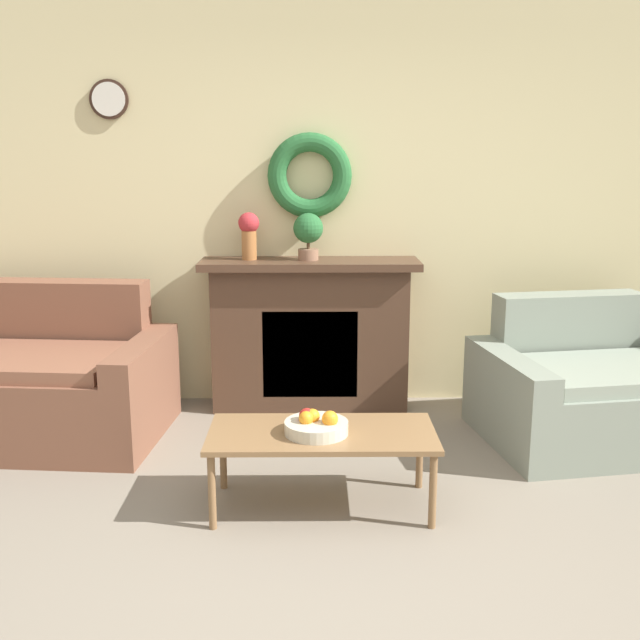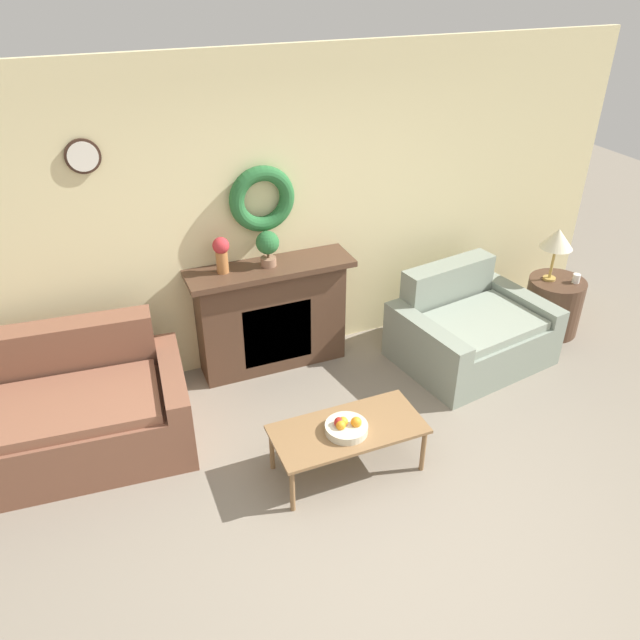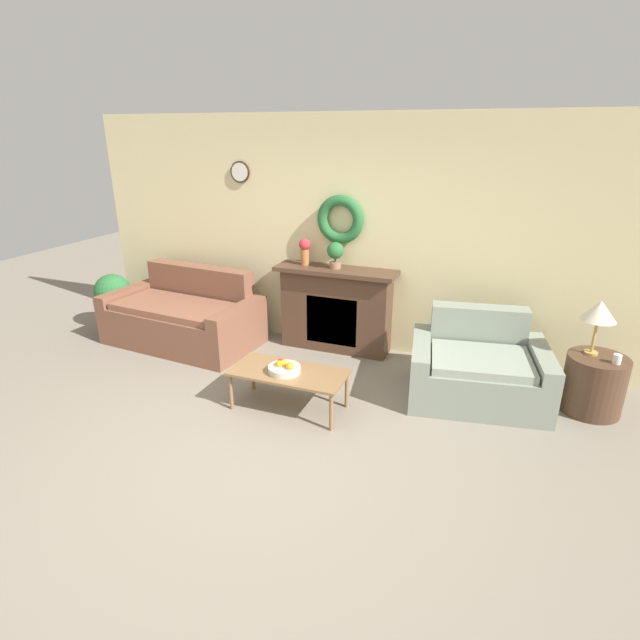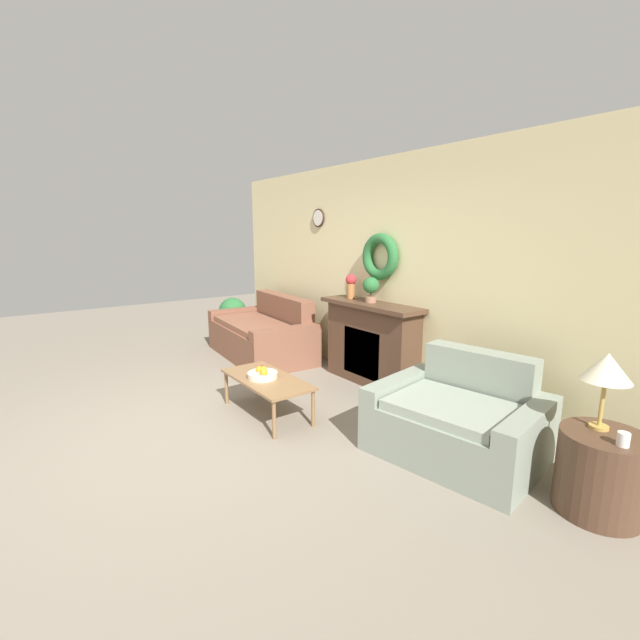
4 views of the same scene
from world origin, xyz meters
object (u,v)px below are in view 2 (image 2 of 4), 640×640
object	(u,v)px
fireplace	(272,315)
table_lamp	(557,240)
coffee_table	(348,432)
mug	(576,278)
couch_left	(60,416)
vase_on_mantel_left	(221,252)
fruit_bowl	(346,427)
side_table_by_loveseat	(553,305)
loveseat_right	(469,330)
potted_plant_on_mantel	(268,245)

from	to	relation	value
fireplace	table_lamp	world-z (taller)	table_lamp
coffee_table	mug	size ratio (longest dim) A/B	12.51
couch_left	vase_on_mantel_left	bearing A→B (deg)	23.77
coffee_table	fruit_bowl	bearing A→B (deg)	-134.42
couch_left	fireplace	bearing A→B (deg)	19.71
side_table_by_loveseat	mug	xyz separation A→B (m)	(0.12, -0.09, 0.32)
loveseat_right	vase_on_mantel_left	xyz separation A→B (m)	(-2.10, 0.60, 0.90)
loveseat_right	vase_on_mantel_left	size ratio (longest dim) A/B	4.66
vase_on_mantel_left	potted_plant_on_mantel	world-z (taller)	vase_on_mantel_left
table_lamp	loveseat_right	bearing A→B (deg)	-171.29
mug	side_table_by_loveseat	bearing A→B (deg)	142.13
couch_left	loveseat_right	world-z (taller)	couch_left
table_lamp	potted_plant_on_mantel	world-z (taller)	potted_plant_on_mantel
fireplace	side_table_by_loveseat	world-z (taller)	fireplace
couch_left	vase_on_mantel_left	distance (m)	1.75
vase_on_mantel_left	fruit_bowl	bearing A→B (deg)	-74.32
coffee_table	vase_on_mantel_left	distance (m)	1.78
couch_left	vase_on_mantel_left	world-z (taller)	vase_on_mantel_left
fireplace	table_lamp	xyz separation A→B (m)	(2.67, -0.45, 0.46)
coffee_table	potted_plant_on_mantel	distance (m)	1.71
fireplace	coffee_table	size ratio (longest dim) A/B	1.31
fireplace	loveseat_right	distance (m)	1.82
coffee_table	table_lamp	distance (m)	2.88
couch_left	coffee_table	bearing A→B (deg)	-23.28
fruit_bowl	table_lamp	world-z (taller)	table_lamp
fireplace	side_table_by_loveseat	distance (m)	2.80
couch_left	loveseat_right	distance (m)	3.54
side_table_by_loveseat	mug	bearing A→B (deg)	-37.87
fruit_bowl	side_table_by_loveseat	bearing A→B (deg)	20.75
mug	potted_plant_on_mantel	size ratio (longest dim) A/B	0.29
couch_left	fruit_bowl	bearing A→B (deg)	-24.35
couch_left	fruit_bowl	size ratio (longest dim) A/B	6.36
loveseat_right	table_lamp	size ratio (longest dim) A/B	2.76
couch_left	coffee_table	world-z (taller)	couch_left
potted_plant_on_mantel	vase_on_mantel_left	bearing A→B (deg)	177.04
fireplace	table_lamp	size ratio (longest dim) A/B	2.75
coffee_table	table_lamp	world-z (taller)	table_lamp
side_table_by_loveseat	table_lamp	xyz separation A→B (m)	(-0.07, 0.05, 0.69)
fruit_bowl	mug	xyz separation A→B (m)	(2.83, 0.93, 0.17)
fruit_bowl	potted_plant_on_mantel	xyz separation A→B (m)	(-0.04, 1.51, 0.76)
loveseat_right	table_lamp	world-z (taller)	table_lamp
coffee_table	vase_on_mantel_left	xyz separation A→B (m)	(-0.46, 1.50, 0.84)
side_table_by_loveseat	mug	world-z (taller)	mug
potted_plant_on_mantel	couch_left	bearing A→B (deg)	-165.51
table_lamp	mug	bearing A→B (deg)	-38.16
table_lamp	coffee_table	bearing A→B (deg)	-158.09
mug	table_lamp	bearing A→B (deg)	141.84
table_lamp	potted_plant_on_mantel	distance (m)	2.73
vase_on_mantel_left	table_lamp	bearing A→B (deg)	-8.39
couch_left	table_lamp	bearing A→B (deg)	5.35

